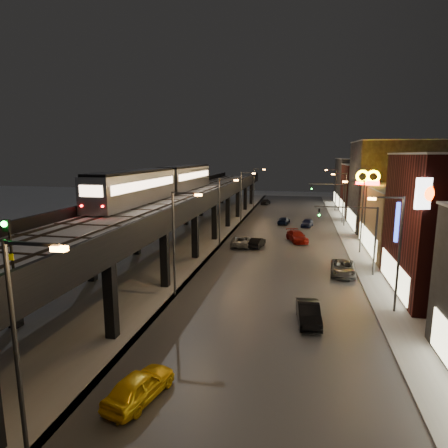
{
  "coord_description": "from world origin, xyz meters",
  "views": [
    {
      "loc": [
        9.62,
        -16.15,
        11.98
      ],
      "look_at": [
        2.03,
        20.72,
        5.0
      ],
      "focal_mm": 30.0,
      "sensor_mm": 36.0,
      "label": 1
    }
  ],
  "objects_px": {
    "car_onc_dark": "(343,269)",
    "car_onc_red": "(307,223)",
    "car_mid_dark": "(284,221)",
    "rail_signal": "(8,239)",
    "car_onc_white": "(297,237)",
    "sign_citgo": "(429,213)",
    "car_far_white": "(266,202)",
    "car_taxi": "(140,387)",
    "car_onc_silver": "(308,314)",
    "subway_train": "(165,181)",
    "car_mid_silver": "(241,241)",
    "car_near_white": "(257,243)"
  },
  "relations": [
    {
      "from": "rail_signal",
      "to": "car_mid_dark",
      "type": "relative_size",
      "value": 0.65
    },
    {
      "from": "rail_signal",
      "to": "sign_citgo",
      "type": "distance_m",
      "value": 25.71
    },
    {
      "from": "car_mid_silver",
      "to": "car_near_white",
      "type": "bearing_deg",
      "value": 168.9
    },
    {
      "from": "subway_train",
      "to": "car_near_white",
      "type": "distance_m",
      "value": 14.98
    },
    {
      "from": "car_onc_red",
      "to": "rail_signal",
      "type": "bearing_deg",
      "value": -94.62
    },
    {
      "from": "car_mid_dark",
      "to": "car_onc_dark",
      "type": "height_order",
      "value": "car_onc_dark"
    },
    {
      "from": "car_onc_silver",
      "to": "car_onc_dark",
      "type": "distance_m",
      "value": 12.45
    },
    {
      "from": "car_onc_dark",
      "to": "subway_train",
      "type": "bearing_deg",
      "value": 159.24
    },
    {
      "from": "car_mid_silver",
      "to": "car_mid_dark",
      "type": "bearing_deg",
      "value": -109.99
    },
    {
      "from": "rail_signal",
      "to": "subway_train",
      "type": "bearing_deg",
      "value": 100.21
    },
    {
      "from": "car_near_white",
      "to": "car_mid_dark",
      "type": "relative_size",
      "value": 0.92
    },
    {
      "from": "car_mid_silver",
      "to": "car_onc_white",
      "type": "height_order",
      "value": "car_onc_white"
    },
    {
      "from": "subway_train",
      "to": "rail_signal",
      "type": "height_order",
      "value": "subway_train"
    },
    {
      "from": "rail_signal",
      "to": "car_onc_red",
      "type": "bearing_deg",
      "value": 75.6
    },
    {
      "from": "car_onc_white",
      "to": "sign_citgo",
      "type": "height_order",
      "value": "sign_citgo"
    },
    {
      "from": "car_onc_silver",
      "to": "car_onc_white",
      "type": "xyz_separation_m",
      "value": [
        -1.16,
        25.92,
        0.01
      ]
    },
    {
      "from": "car_mid_silver",
      "to": "car_onc_dark",
      "type": "height_order",
      "value": "car_onc_dark"
    },
    {
      "from": "car_near_white",
      "to": "car_onc_silver",
      "type": "distance_m",
      "value": 22.53
    },
    {
      "from": "rail_signal",
      "to": "car_onc_silver",
      "type": "height_order",
      "value": "rail_signal"
    },
    {
      "from": "car_near_white",
      "to": "rail_signal",
      "type": "bearing_deg",
      "value": 88.26
    },
    {
      "from": "rail_signal",
      "to": "car_far_white",
      "type": "height_order",
      "value": "rail_signal"
    },
    {
      "from": "car_onc_dark",
      "to": "car_onc_red",
      "type": "height_order",
      "value": "car_onc_dark"
    },
    {
      "from": "car_onc_silver",
      "to": "sign_citgo",
      "type": "xyz_separation_m",
      "value": [
        8.01,
        2.36,
        7.22
      ]
    },
    {
      "from": "rail_signal",
      "to": "car_near_white",
      "type": "bearing_deg",
      "value": 79.6
    },
    {
      "from": "rail_signal",
      "to": "car_onc_silver",
      "type": "bearing_deg",
      "value": 45.97
    },
    {
      "from": "car_taxi",
      "to": "car_mid_silver",
      "type": "bearing_deg",
      "value": -75.44
    },
    {
      "from": "car_taxi",
      "to": "car_onc_silver",
      "type": "bearing_deg",
      "value": -114.11
    },
    {
      "from": "car_mid_dark",
      "to": "car_onc_white",
      "type": "height_order",
      "value": "car_onc_white"
    },
    {
      "from": "subway_train",
      "to": "car_onc_white",
      "type": "bearing_deg",
      "value": 10.79
    },
    {
      "from": "car_near_white",
      "to": "car_onc_red",
      "type": "relative_size",
      "value": 0.96
    },
    {
      "from": "sign_citgo",
      "to": "car_onc_silver",
      "type": "bearing_deg",
      "value": -163.62
    },
    {
      "from": "car_onc_dark",
      "to": "car_onc_red",
      "type": "distance_m",
      "value": 25.74
    },
    {
      "from": "car_near_white",
      "to": "car_onc_silver",
      "type": "xyz_separation_m",
      "value": [
        6.22,
        -21.65,
        0.08
      ]
    },
    {
      "from": "car_onc_silver",
      "to": "subway_train",
      "type": "bearing_deg",
      "value": 125.36
    },
    {
      "from": "car_taxi",
      "to": "sign_citgo",
      "type": "relative_size",
      "value": 0.41
    },
    {
      "from": "car_near_white",
      "to": "car_onc_silver",
      "type": "bearing_deg",
      "value": 114.69
    },
    {
      "from": "rail_signal",
      "to": "car_onc_red",
      "type": "distance_m",
      "value": 52.71
    },
    {
      "from": "car_taxi",
      "to": "car_near_white",
      "type": "xyz_separation_m",
      "value": [
        2.08,
        32.12,
        -0.08
      ]
    },
    {
      "from": "car_onc_dark",
      "to": "car_far_white",
      "type": "bearing_deg",
      "value": 107.95
    },
    {
      "from": "car_taxi",
      "to": "car_mid_dark",
      "type": "distance_m",
      "value": 49.91
    },
    {
      "from": "car_mid_dark",
      "to": "car_onc_red",
      "type": "distance_m",
      "value": 4.35
    },
    {
      "from": "car_taxi",
      "to": "sign_citgo",
      "type": "distance_m",
      "value": 21.97
    },
    {
      "from": "rail_signal",
      "to": "car_onc_red",
      "type": "relative_size",
      "value": 0.68
    },
    {
      "from": "rail_signal",
      "to": "car_onc_silver",
      "type": "relative_size",
      "value": 0.63
    },
    {
      "from": "car_far_white",
      "to": "car_mid_silver",
      "type": "bearing_deg",
      "value": 101.05
    },
    {
      "from": "car_onc_dark",
      "to": "car_taxi",
      "type": "bearing_deg",
      "value": -113.59
    },
    {
      "from": "car_taxi",
      "to": "car_onc_white",
      "type": "height_order",
      "value": "car_onc_white"
    },
    {
      "from": "car_onc_white",
      "to": "rail_signal",
      "type": "bearing_deg",
      "value": -124.91
    },
    {
      "from": "car_mid_silver",
      "to": "car_far_white",
      "type": "height_order",
      "value": "car_mid_silver"
    },
    {
      "from": "rail_signal",
      "to": "car_onc_white",
      "type": "height_order",
      "value": "rail_signal"
    }
  ]
}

